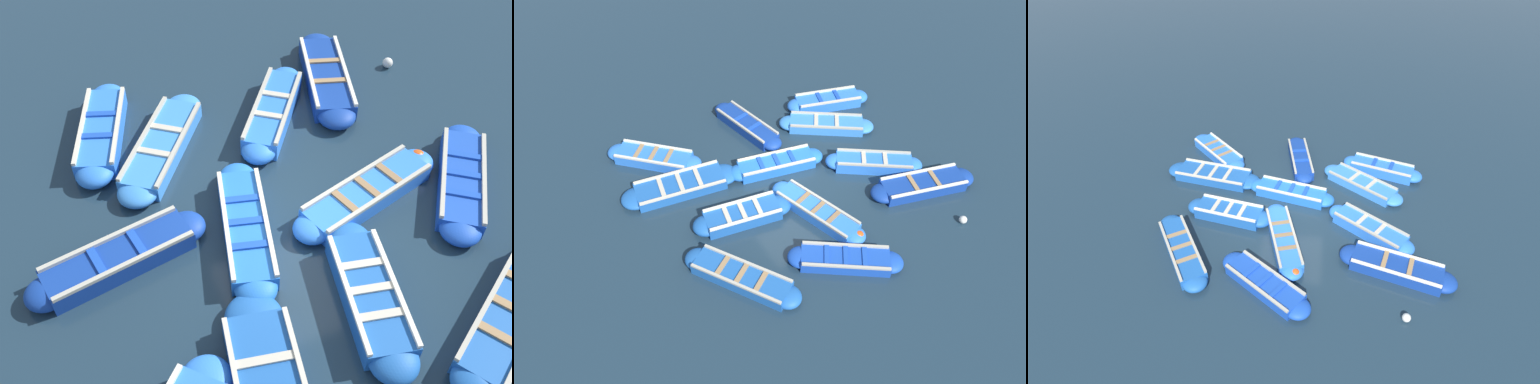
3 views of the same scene
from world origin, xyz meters
The scene contains 15 objects.
ground_plane centered at (0.00, 0.00, 0.00)m, with size 120.00×120.00×0.00m, color #1C303F.
boat_outer_right centered at (1.59, -0.12, 0.18)m, with size 3.53×1.66×0.41m.
boat_outer_left centered at (3.47, -0.49, 0.18)m, with size 2.54×3.12×0.41m.
boat_inner_gap centered at (-1.63, -3.25, 0.17)m, with size 1.61×3.95×0.41m.
boat_tucked centered at (2.44, -3.29, 0.19)m, with size 3.42×2.54×0.43m.
boat_centre centered at (-2.71, 3.44, 0.21)m, with size 1.70×3.26×0.47m.
boat_drifting centered at (2.49, 3.43, 0.20)m, with size 1.82×3.65×0.45m.
boat_alongside centered at (0.87, 2.73, 0.20)m, with size 2.47×3.04×0.46m.
boat_near_quay centered at (-3.10, 0.10, 0.19)m, with size 3.39×1.35×0.43m.
boat_bow_out centered at (-0.83, -0.08, 0.19)m, with size 1.49×3.39×0.43m.
boat_stern_in centered at (-1.65, 2.59, 0.17)m, with size 2.65×3.25×0.40m.
boat_mid_row centered at (0.53, -2.16, 0.20)m, with size 1.38×3.23×0.46m.
boat_broadside centered at (-3.31, -3.45, 0.18)m, with size 2.94×2.95×0.42m.
buoy_orange_near centered at (3.01, 0.37, 0.17)m, with size 0.35×0.35×0.35m, color #E05119.
buoy_yellow_far centered at (4.18, 3.52, 0.12)m, with size 0.25×0.25×0.25m, color silver.
Camera 2 is at (9.29, -6.62, 11.92)m, focal length 35.00 mm.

